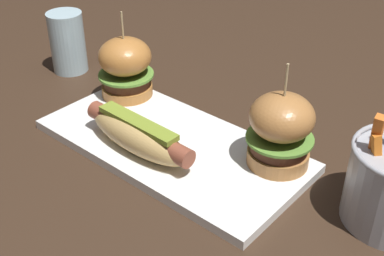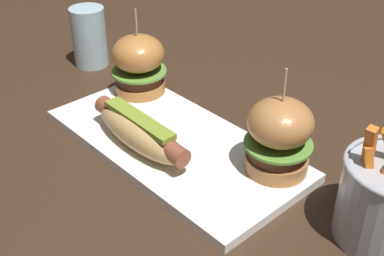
% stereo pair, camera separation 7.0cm
% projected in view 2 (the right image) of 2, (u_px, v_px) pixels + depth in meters
% --- Properties ---
extents(ground_plane, '(3.00, 3.00, 0.00)m').
position_uv_depth(ground_plane, '(174.00, 148.00, 0.76)').
color(ground_plane, '#382619').
extents(platter_main, '(0.40, 0.19, 0.01)m').
position_uv_depth(platter_main, '(174.00, 144.00, 0.75)').
color(platter_main, white).
rests_on(platter_main, ground).
extents(hot_dog, '(0.19, 0.06, 0.05)m').
position_uv_depth(hot_dog, '(140.00, 131.00, 0.72)').
color(hot_dog, tan).
rests_on(hot_dog, platter_main).
extents(slider_left, '(0.09, 0.09, 0.15)m').
position_uv_depth(slider_left, '(139.00, 64.00, 0.85)').
color(slider_left, '#BA7536').
rests_on(slider_left, platter_main).
extents(slider_right, '(0.09, 0.09, 0.15)m').
position_uv_depth(slider_right, '(279.00, 136.00, 0.66)').
color(slider_right, '#B4763E').
rests_on(slider_right, platter_main).
extents(water_glass, '(0.07, 0.07, 0.11)m').
position_uv_depth(water_glass, '(89.00, 37.00, 0.97)').
color(water_glass, silver).
rests_on(water_glass, ground).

